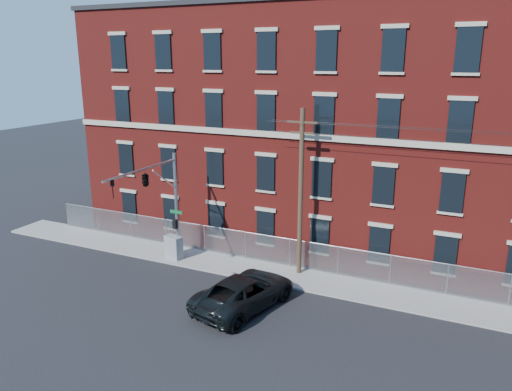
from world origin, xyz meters
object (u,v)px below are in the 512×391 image
Objects in this scene: traffic_signal_mast at (153,188)px; utility_cabinet at (174,247)px; pickup_truck at (245,292)px; utility_pole_near at (301,190)px.

utility_cabinet is (-0.24, 2.14, -4.51)m from traffic_signal_mast.
pickup_truck is 4.19× the size of utility_cabinet.
utility_cabinet is (-7.03, 3.80, -0.00)m from pickup_truck.
pickup_truck is at bearing -13.76° from traffic_signal_mast.
traffic_signal_mast is 0.70× the size of utility_pole_near.
pickup_truck reaches higher than utility_cabinet.
traffic_signal_mast is at bearing -0.18° from pickup_truck.
utility_pole_near reaches higher than pickup_truck.
pickup_truck is (6.79, -1.66, -4.51)m from traffic_signal_mast.
traffic_signal_mast is at bearing -68.92° from utility_cabinet.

